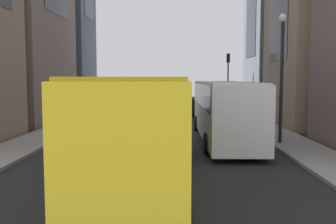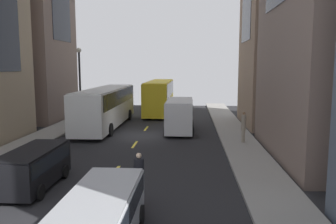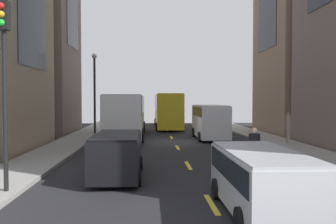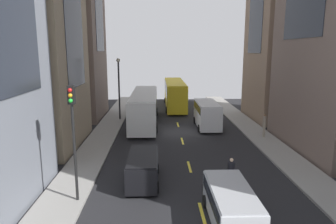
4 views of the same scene
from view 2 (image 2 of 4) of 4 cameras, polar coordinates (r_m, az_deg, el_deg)
name	(u,v)px [view 2 (image 2 of 4)]	position (r m, az deg, el deg)	size (l,w,h in m)	color
ground_plane	(141,136)	(25.98, -4.54, -3.97)	(40.68, 40.68, 0.00)	black
sidewalk_west	(50,133)	(27.89, -19.15, -3.42)	(2.48, 44.00, 0.15)	gray
sidewalk_east	(235,136)	(25.92, 11.23, -3.95)	(2.48, 44.00, 0.15)	gray
lane_stripe_2	(115,172)	(17.40, -8.88, -9.88)	(0.16, 2.00, 0.01)	yellow
lane_stripe_3	(135,145)	(23.09, -5.61, -5.44)	(0.16, 2.00, 0.01)	yellow
lane_stripe_4	(146,128)	(28.90, -3.68, -2.77)	(0.16, 2.00, 0.01)	yellow
lane_stripe_5	(154,118)	(34.78, -2.40, -0.99)	(0.16, 2.00, 0.01)	yellow
lane_stripe_6	(159,110)	(40.69, -1.49, 0.27)	(0.16, 2.00, 0.01)	yellow
lane_stripe_7	(163,105)	(46.62, -0.81, 1.22)	(0.16, 2.00, 0.01)	yellow
city_bus_white	(106,104)	(29.90, -10.30, 1.35)	(2.80, 12.90, 3.35)	silver
streetcar_yellow	(160,94)	(38.63, -1.42, 3.04)	(2.70, 12.27, 3.59)	yellow
delivery_van_white	(180,113)	(27.19, 1.94, -0.20)	(2.25, 5.65, 2.58)	white
car_black_0	(33,165)	(15.93, -21.60, -8.27)	(1.89, 4.29, 1.69)	black
car_silver_1	(102,212)	(10.55, -11.01, -16.19)	(2.05, 4.58, 1.66)	#B7BABF
pedestrian_walking_far	(243,126)	(23.39, 12.53, -2.31)	(0.32, 0.32, 2.06)	gray
pedestrian_waiting_curb	(139,178)	(12.99, -4.87, -10.96)	(0.39, 0.39, 2.04)	maroon
streetlamp_near	(80,77)	(32.14, -14.56, 5.76)	(0.44, 0.44, 6.74)	black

